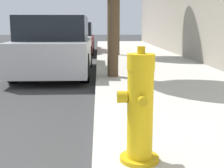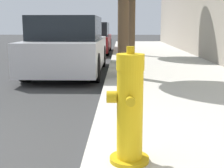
{
  "view_description": "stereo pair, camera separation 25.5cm",
  "coord_description": "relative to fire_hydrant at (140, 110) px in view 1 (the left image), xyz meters",
  "views": [
    {
      "loc": [
        1.9,
        -2.13,
        1.26
      ],
      "look_at": [
        2.06,
        1.5,
        0.57
      ],
      "focal_mm": 50.0,
      "sensor_mm": 36.0,
      "label": 1
    },
    {
      "loc": [
        2.16,
        -2.13,
        1.26
      ],
      "look_at": [
        2.06,
        1.5,
        0.57
      ],
      "focal_mm": 50.0,
      "sensor_mm": 36.0,
      "label": 2
    }
  ],
  "objects": [
    {
      "name": "parked_car_mid",
      "position": [
        -1.41,
        11.89,
        0.08
      ],
      "size": [
        1.73,
        4.47,
        1.38
      ],
      "color": "maroon",
      "rests_on": "ground_plane"
    },
    {
      "name": "fire_hydrant",
      "position": [
        0.0,
        0.0,
        0.0
      ],
      "size": [
        0.35,
        0.35,
        0.95
      ],
      "color": "#C39C11",
      "rests_on": "sidewalk_slab"
    },
    {
      "name": "parked_car_near",
      "position": [
        -1.42,
        5.71,
        0.13
      ],
      "size": [
        1.77,
        4.21,
        1.48
      ],
      "color": "#B7B7BC",
      "rests_on": "ground_plane"
    }
  ]
}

